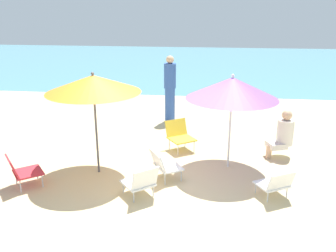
{
  "coord_description": "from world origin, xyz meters",
  "views": [
    {
      "loc": [
        1.12,
        -5.97,
        3.06
      ],
      "look_at": [
        0.26,
        1.07,
        0.7
      ],
      "focal_mm": 38.65,
      "sensor_mm": 36.0,
      "label": 1
    }
  ],
  "objects_px": {
    "beach_chair_a": "(179,134)",
    "person_a": "(170,89)",
    "umbrella_orange": "(93,84)",
    "beach_chair_d": "(276,183)",
    "beach_chair_c": "(164,164)",
    "person_b": "(283,133)",
    "umbrella_purple": "(232,88)",
    "beach_chair_b": "(141,181)",
    "beach_chair_e": "(22,170)"
  },
  "relations": [
    {
      "from": "beach_chair_c",
      "to": "beach_chair_e",
      "type": "bearing_deg",
      "value": 162.62
    },
    {
      "from": "umbrella_purple",
      "to": "beach_chair_c",
      "type": "xyz_separation_m",
      "value": [
        -1.2,
        -0.69,
        -1.29
      ]
    },
    {
      "from": "umbrella_orange",
      "to": "person_b",
      "type": "xyz_separation_m",
      "value": [
        3.64,
        1.21,
        -1.21
      ]
    },
    {
      "from": "beach_chair_b",
      "to": "beach_chair_e",
      "type": "relative_size",
      "value": 1.01
    },
    {
      "from": "umbrella_purple",
      "to": "person_b",
      "type": "height_order",
      "value": "umbrella_purple"
    },
    {
      "from": "beach_chair_c",
      "to": "person_a",
      "type": "relative_size",
      "value": 0.39
    },
    {
      "from": "beach_chair_b",
      "to": "person_b",
      "type": "bearing_deg",
      "value": -91.08
    },
    {
      "from": "beach_chair_d",
      "to": "beach_chair_c",
      "type": "bearing_deg",
      "value": 47.3
    },
    {
      "from": "umbrella_orange",
      "to": "person_a",
      "type": "relative_size",
      "value": 1.08
    },
    {
      "from": "beach_chair_a",
      "to": "person_a",
      "type": "distance_m",
      "value": 2.16
    },
    {
      "from": "beach_chair_a",
      "to": "person_b",
      "type": "distance_m",
      "value": 2.22
    },
    {
      "from": "beach_chair_c",
      "to": "umbrella_orange",
      "type": "bearing_deg",
      "value": 141.67
    },
    {
      "from": "umbrella_orange",
      "to": "beach_chair_a",
      "type": "distance_m",
      "value": 2.42
    },
    {
      "from": "beach_chair_b",
      "to": "beach_chair_d",
      "type": "height_order",
      "value": "beach_chair_b"
    },
    {
      "from": "beach_chair_e",
      "to": "person_a",
      "type": "bearing_deg",
      "value": 23.59
    },
    {
      "from": "beach_chair_a",
      "to": "beach_chair_b",
      "type": "bearing_deg",
      "value": -45.57
    },
    {
      "from": "beach_chair_e",
      "to": "umbrella_purple",
      "type": "bearing_deg",
      "value": -19.64
    },
    {
      "from": "beach_chair_e",
      "to": "person_b",
      "type": "distance_m",
      "value": 5.18
    },
    {
      "from": "umbrella_orange",
      "to": "person_b",
      "type": "height_order",
      "value": "umbrella_orange"
    },
    {
      "from": "umbrella_purple",
      "to": "person_b",
      "type": "distance_m",
      "value": 1.72
    },
    {
      "from": "beach_chair_b",
      "to": "beach_chair_e",
      "type": "height_order",
      "value": "beach_chair_e"
    },
    {
      "from": "beach_chair_c",
      "to": "beach_chair_a",
      "type": "bearing_deg",
      "value": 53.17
    },
    {
      "from": "umbrella_orange",
      "to": "person_a",
      "type": "distance_m",
      "value": 3.63
    },
    {
      "from": "beach_chair_e",
      "to": "beach_chair_d",
      "type": "bearing_deg",
      "value": -37.4
    },
    {
      "from": "umbrella_orange",
      "to": "beach_chair_b",
      "type": "relative_size",
      "value": 2.65
    },
    {
      "from": "beach_chair_a",
      "to": "person_b",
      "type": "relative_size",
      "value": 0.75
    },
    {
      "from": "beach_chair_d",
      "to": "person_b",
      "type": "xyz_separation_m",
      "value": [
        0.42,
        1.83,
        0.25
      ]
    },
    {
      "from": "beach_chair_b",
      "to": "beach_chair_e",
      "type": "xyz_separation_m",
      "value": [
        -2.15,
        0.11,
        0.03
      ]
    },
    {
      "from": "umbrella_orange",
      "to": "beach_chair_b",
      "type": "distance_m",
      "value": 1.96
    },
    {
      "from": "beach_chair_e",
      "to": "person_b",
      "type": "xyz_separation_m",
      "value": [
        4.78,
        1.97,
        0.2
      ]
    },
    {
      "from": "beach_chair_d",
      "to": "beach_chair_a",
      "type": "bearing_deg",
      "value": 12.66
    },
    {
      "from": "umbrella_orange",
      "to": "beach_chair_e",
      "type": "height_order",
      "value": "umbrella_orange"
    },
    {
      "from": "beach_chair_a",
      "to": "beach_chair_d",
      "type": "distance_m",
      "value": 2.67
    },
    {
      "from": "beach_chair_e",
      "to": "beach_chair_a",
      "type": "bearing_deg",
      "value": 0.22
    },
    {
      "from": "umbrella_purple",
      "to": "beach_chair_d",
      "type": "xyz_separation_m",
      "value": [
        0.73,
        -1.15,
        -1.33
      ]
    },
    {
      "from": "umbrella_orange",
      "to": "beach_chair_c",
      "type": "bearing_deg",
      "value": -7.09
    },
    {
      "from": "beach_chair_d",
      "to": "umbrella_orange",
      "type": "bearing_deg",
      "value": 49.77
    },
    {
      "from": "beach_chair_e",
      "to": "person_a",
      "type": "relative_size",
      "value": 0.4
    },
    {
      "from": "beach_chair_d",
      "to": "person_a",
      "type": "xyz_separation_m",
      "value": [
        -2.23,
        4.02,
        0.64
      ]
    },
    {
      "from": "beach_chair_b",
      "to": "beach_chair_a",
      "type": "bearing_deg",
      "value": -50.34
    },
    {
      "from": "umbrella_orange",
      "to": "person_a",
      "type": "height_order",
      "value": "umbrella_orange"
    },
    {
      "from": "beach_chair_c",
      "to": "person_b",
      "type": "distance_m",
      "value": 2.73
    },
    {
      "from": "beach_chair_a",
      "to": "beach_chair_c",
      "type": "relative_size",
      "value": 1.08
    },
    {
      "from": "person_b",
      "to": "beach_chair_a",
      "type": "bearing_deg",
      "value": -24.7
    },
    {
      "from": "umbrella_purple",
      "to": "person_a",
      "type": "relative_size",
      "value": 1.03
    },
    {
      "from": "beach_chair_d",
      "to": "beach_chair_e",
      "type": "xyz_separation_m",
      "value": [
        -4.37,
        -0.14,
        0.05
      ]
    },
    {
      "from": "beach_chair_e",
      "to": "person_a",
      "type": "height_order",
      "value": "person_a"
    },
    {
      "from": "beach_chair_d",
      "to": "person_a",
      "type": "distance_m",
      "value": 4.64
    },
    {
      "from": "umbrella_purple",
      "to": "beach_chair_a",
      "type": "bearing_deg",
      "value": 141.74
    },
    {
      "from": "umbrella_orange",
      "to": "beach_chair_c",
      "type": "distance_m",
      "value": 1.92
    }
  ]
}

